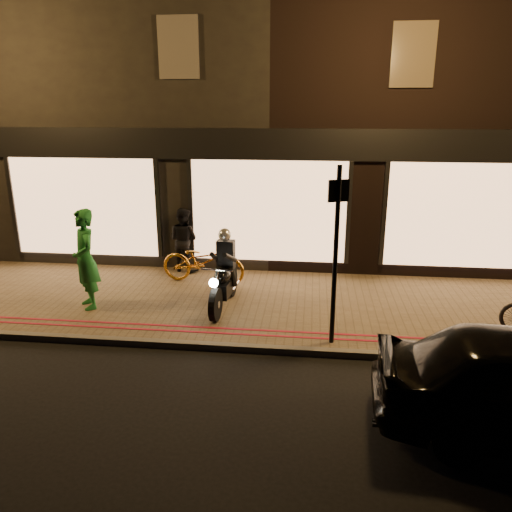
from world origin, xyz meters
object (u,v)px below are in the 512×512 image
Objects in this scene: motorcycle at (224,278)px; sign_post at (336,248)px; bicycle_gold at (203,261)px; person_green at (85,259)px.

sign_post is (2.09, -1.34, 1.06)m from motorcycle.
sign_post is 1.56× the size of bicycle_gold.
sign_post is 4.05m from bicycle_gold.
motorcycle is at bearing 147.37° from sign_post.
bicycle_gold is at bearing 91.78° from person_green.
bicycle_gold is 2.61m from person_green.
person_green is at bearing 167.89° from sign_post.
motorcycle is at bearing 58.39° from person_green.
bicycle_gold is 0.97× the size of person_green.
person_green is (-1.97, -1.65, 0.49)m from bicycle_gold.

